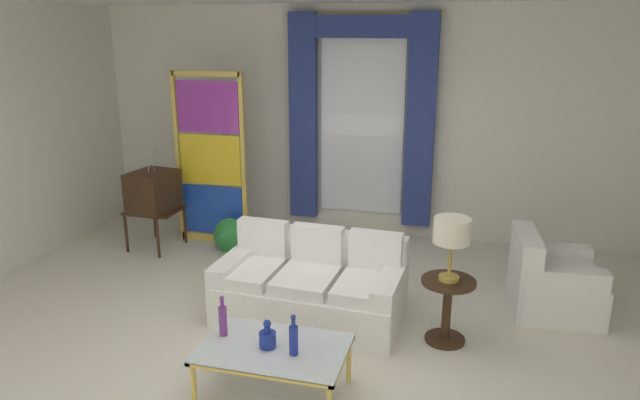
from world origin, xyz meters
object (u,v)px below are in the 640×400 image
Objects in this scene: couch_white_long at (312,286)px; bottle_amber_squat at (223,319)px; armchair_white at (550,284)px; round_side_table at (447,305)px; coffee_table at (274,351)px; stained_glass_divider at (210,163)px; bottle_blue_decanter at (267,338)px; peacock_figurine at (226,237)px; bottle_crystal_tall at (294,338)px; table_lamp_brass at (452,233)px; vintage_tv at (153,193)px.

couch_white_long reaches higher than bottle_amber_squat.
round_side_table is at bearing -137.65° from armchair_white.
coffee_table is 0.51× the size of stained_glass_divider.
peacock_figurine is at bearing 119.85° from bottle_blue_decanter.
peacock_figurine is (-1.46, 1.25, -0.08)m from couch_white_long.
bottle_crystal_tall reaches higher than coffee_table.
table_lamp_brass is at bearing -27.44° from peacock_figurine.
couch_white_long reaches higher than bottle_blue_decanter.
armchair_white is 1.48m from table_lamp_brass.
armchair_white is 1.47× the size of peacock_figurine.
round_side_table reaches higher than coffee_table.
coffee_table is at bearing 160.85° from bottle_crystal_tall.
vintage_tv reaches higher than coffee_table.
bottle_crystal_tall is 0.54× the size of peacock_figurine.
table_lamp_brass is (3.09, -1.80, -0.03)m from stained_glass_divider.
bottle_blue_decanter is (-0.04, -0.01, 0.11)m from coffee_table.
bottle_blue_decanter is at bearing 167.72° from bottle_crystal_tall.
table_lamp_brass is (-0.95, -0.86, 0.74)m from armchair_white.
table_lamp_brass is (1.22, 1.16, 0.65)m from coffee_table.
bottle_amber_squat is 0.38× the size of armchair_white.
bottle_blue_decanter is 0.23m from bottle_crystal_tall.
couch_white_long reaches higher than coffee_table.
bottle_crystal_tall is 0.15× the size of stained_glass_divider.
armchair_white reaches higher than coffee_table.
table_lamp_brass reaches higher than bottle_crystal_tall.
stained_glass_divider is (0.62, 0.39, 0.33)m from vintage_tv.
bottle_amber_squat is at bearing 168.31° from bottle_crystal_tall.
stained_glass_divider is (-2.05, 3.02, 0.52)m from bottle_crystal_tall.
stained_glass_divider reaches higher than table_lamp_brass.
table_lamp_brass reaches higher than bottle_blue_decanter.
peacock_figurine is (-1.53, 2.59, -0.15)m from coffee_table.
couch_white_long is 1.36m from bottle_blue_decanter.
armchair_white is at bearing -8.71° from peacock_figurine.
bottle_crystal_tall is at bearing -44.61° from vintage_tv.
bottle_blue_decanter is at bearing -137.19° from table_lamp_brass.
couch_white_long is 2.74m from vintage_tv.
round_side_table is (3.71, -1.41, -0.37)m from vintage_tv.
couch_white_long is 2.34m from armchair_white.
coffee_table is 0.83× the size of vintage_tv.
stained_glass_divider reaches higher than couch_white_long.
coffee_table is 1.87× the size of round_side_table.
bottle_blue_decanter is at bearing -60.15° from peacock_figurine.
bottle_blue_decanter reaches higher than round_side_table.
couch_white_long is 1.92m from peacock_figurine.
vintage_tv reaches higher than bottle_crystal_tall.
couch_white_long is 1.49m from table_lamp_brass.
vintage_tv is 3.99m from round_side_table.
bottle_amber_squat is at bearing -146.66° from round_side_table.
armchair_white is (2.60, 1.95, -0.26)m from bottle_amber_squat.
bottle_crystal_tall is 1.67m from table_lamp_brass.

